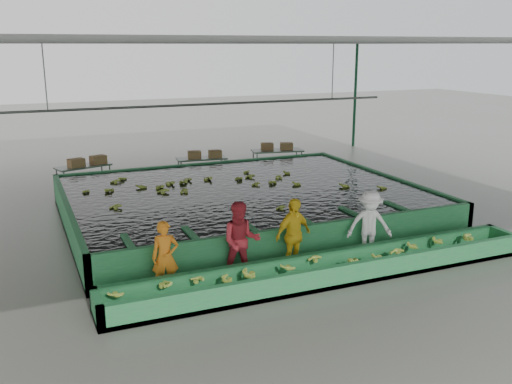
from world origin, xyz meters
name	(u,v)px	position (x,y,z in m)	size (l,w,h in m)	color
ground	(263,231)	(0.00, 0.00, 0.00)	(80.00, 80.00, 0.00)	slate
shed_roof	(264,43)	(0.00, 0.00, 5.00)	(20.00, 22.00, 0.04)	gray
shed_posts	(263,141)	(0.00, 0.00, 2.50)	(20.00, 22.00, 5.00)	#0F3921
flotation_tank	(243,202)	(0.00, 1.50, 0.45)	(10.00, 8.00, 0.90)	#26763F
tank_water	(243,189)	(0.00, 1.50, 0.85)	(9.70, 7.70, 0.00)	black
sorting_trough	(330,269)	(0.00, -3.60, 0.25)	(10.00, 1.00, 0.50)	#26763F
cableway_rail	(204,104)	(0.00, 5.00, 3.00)	(0.08, 0.08, 14.00)	#59605B
rail_hanger_left	(45,78)	(-5.00, 5.00, 4.00)	(0.04, 0.04, 2.00)	#59605B
rail_hanger_right	(333,72)	(5.00, 5.00, 4.00)	(0.04, 0.04, 2.00)	#59605B
worker_a	(165,257)	(-3.43, -2.80, 0.76)	(0.55, 0.36, 1.52)	orange
worker_b	(241,241)	(-1.76, -2.80, 0.87)	(0.85, 0.66, 1.74)	#BA2A35
worker_c	(293,235)	(-0.51, -2.80, 0.84)	(0.99, 0.41, 1.69)	yellow
worker_d	(369,225)	(1.51, -2.80, 0.83)	(1.07, 0.62, 1.66)	white
packing_table_left	(84,177)	(-3.90, 6.85, 0.43)	(1.87, 0.75, 0.85)	#59605B
packing_table_mid	(202,169)	(0.38, 6.62, 0.42)	(1.85, 0.74, 0.84)	#59605B
packing_table_right	(277,161)	(3.55, 6.65, 0.46)	(2.01, 0.80, 0.91)	#59605B
box_stack_left	(88,165)	(-3.75, 6.80, 0.85)	(1.36, 0.38, 0.29)	brown
box_stack_mid	(205,158)	(0.48, 6.52, 0.84)	(1.27, 0.35, 0.27)	brown
box_stack_right	(277,150)	(3.53, 6.66, 0.91)	(1.26, 0.35, 0.27)	brown
floating_bananas	(233,183)	(0.00, 2.30, 0.85)	(8.92, 6.08, 0.12)	#8AA435
trough_bananas	(331,263)	(0.00, -3.60, 0.40)	(9.16, 0.61, 0.12)	#8AA435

